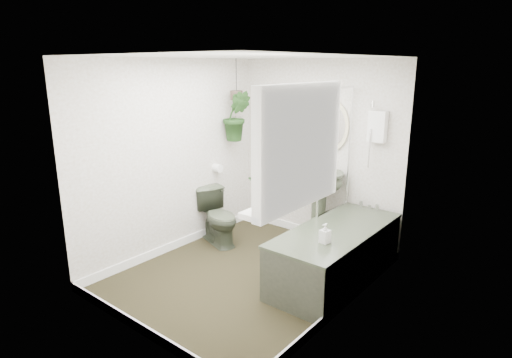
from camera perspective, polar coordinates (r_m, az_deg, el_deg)
The scene contains 22 objects.
floor at distance 4.81m, azimuth -1.15°, elevation -12.66°, with size 2.30×2.80×0.02m, color black.
ceiling at distance 4.26m, azimuth -1.32°, elevation 16.17°, with size 2.30×2.80×0.02m, color white.
wall_back at distance 5.52m, azimuth 8.26°, elevation 3.64°, with size 2.30×0.02×2.30m, color white.
wall_front at distance 3.48m, azimuth -16.38°, elevation -3.59°, with size 2.30×0.02×2.30m, color white.
wall_left at distance 5.20m, azimuth -11.07°, elevation 2.81°, with size 0.02×2.80×2.30m, color white.
wall_right at distance 3.78m, azimuth 12.37°, elevation -1.85°, with size 0.02×2.80×2.30m, color white.
skirting at distance 4.78m, azimuth -1.15°, elevation -12.02°, with size 2.30×2.80×0.10m, color white.
bathtub at distance 4.65m, azimuth 10.59°, elevation -9.82°, with size 0.72×1.72×0.58m, color #38402F, non-canonical shape.
bath_screen at distance 4.91m, azimuth 10.51°, elevation 3.68°, with size 0.04×0.72×1.40m, color silver, non-canonical shape.
shower_box at distance 5.04m, azimuth 15.90°, elevation 6.76°, with size 0.20×0.10×0.35m, color white.
oval_mirror at distance 5.33m, azimuth 10.03°, elevation 6.98°, with size 0.46×0.03×0.62m, color beige.
wall_sconce at distance 5.54m, azimuth 6.30°, elevation 6.37°, with size 0.04×0.04×0.22m, color black.
toilet_roll_holder at distance 5.67m, azimuth -5.17°, elevation 1.46°, with size 0.11×0.11×0.11m, color white.
window_recess at distance 3.10m, azimuth 5.84°, elevation 4.27°, with size 0.08×1.00×0.90m, color white.
window_sill at distance 3.24m, azimuth 4.61°, elevation -2.89°, with size 0.18×1.00×0.04m, color white.
window_blinds at distance 3.12m, azimuth 5.15°, elevation 4.38°, with size 0.01×0.86×0.76m, color white.
toilet at distance 5.49m, azimuth -5.02°, elevation -5.03°, with size 0.39×0.68×0.70m, color #38402F.
pedestal_sink at distance 5.37m, azimuth 8.35°, elevation -4.03°, with size 0.57×0.49×0.97m, color #38402F, non-canonical shape.
sill_plant at distance 3.04m, azimuth 1.35°, elevation -1.06°, with size 0.24×0.21×0.26m, color black.
hanging_plant at distance 5.65m, azimuth -2.59°, elevation 8.39°, with size 0.36×0.29×0.65m, color black.
soap_bottle at distance 4.14m, azimuth 9.19°, elevation -7.16°, with size 0.09×0.09×0.19m, color black.
hanging_pot at distance 5.63m, azimuth -2.62°, elevation 11.10°, with size 0.16×0.16×0.12m, color #403128.
Camera 1 is at (2.75, -3.26, 2.22)m, focal length 30.00 mm.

